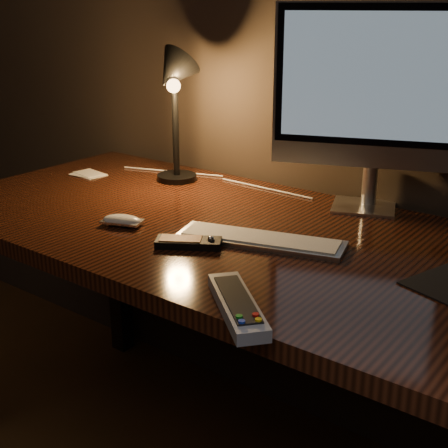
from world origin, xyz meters
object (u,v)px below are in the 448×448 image
Objects in this scene: keyboard at (260,239)px; desk_lamp at (173,92)px; media_remote at (188,242)px; tv_remote at (237,305)px; desk at (247,267)px; mouse at (122,222)px; monitor at (372,91)px.

desk_lamp reaches higher than keyboard.
media_remote is 0.32m from tv_remote.
media_remote is at bearing -89.96° from desk.
tv_remote is (0.47, -0.19, 0.00)m from mouse.
desk is at bearing -37.13° from desk_lamp.
mouse is (-0.21, -0.22, 0.14)m from desk.
monitor reaches higher than tv_remote.
tv_remote reaches higher than keyboard.
monitor reaches higher than media_remote.
monitor reaches higher than keyboard.
media_remote is at bearing -150.61° from keyboard.
desk_lamp is at bearing 136.31° from keyboard.
keyboard reaches higher than desk.
monitor is at bearing 28.86° from mouse.
media_remote is at bearing -174.18° from tv_remote.
desk is at bearing 163.22° from tv_remote.
monitor is 2.39× the size of tv_remote.
mouse reaches higher than desk.
tv_remote is (0.07, -0.65, -0.29)m from monitor.
desk is 0.53m from monitor.
mouse is 0.51m from tv_remote.
keyboard is at bearing -44.92° from desk.
media_remote is 0.55m from desk_lamp.
mouse is at bearing -86.06° from desk_lamp.
keyboard is (0.11, -0.11, 0.14)m from desk.
media_remote is 0.70× the size of tv_remote.
media_remote is at bearing -22.47° from mouse.
desk is at bearing 58.50° from media_remote.
monitor is at bearing 136.81° from tv_remote.
desk_lamp is (-0.46, 0.24, 0.26)m from keyboard.
media_remote is at bearing -132.99° from monitor.
desk is at bearing 118.86° from keyboard.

